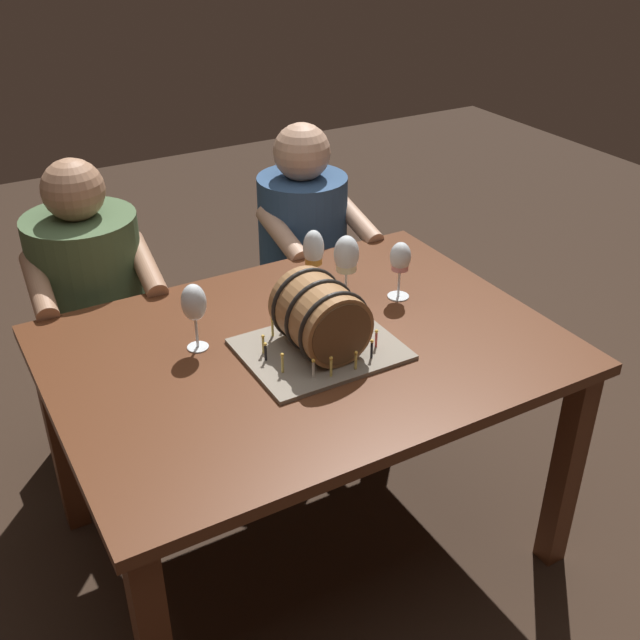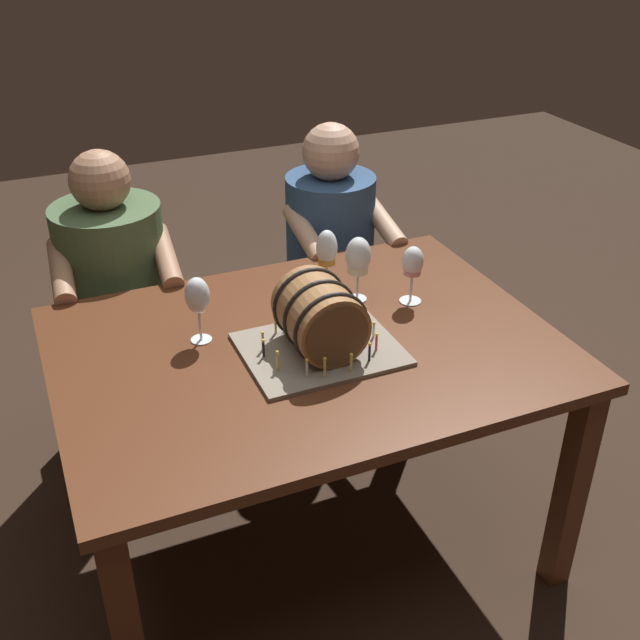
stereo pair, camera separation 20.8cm
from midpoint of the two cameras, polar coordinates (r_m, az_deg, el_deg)
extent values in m
plane|color=#332319|center=(2.65, 1.47, -15.89)|extent=(8.00, 8.00, 0.00)
cube|color=#562D19|center=(2.17, 1.73, -2.22)|extent=(1.40, 1.03, 0.03)
cube|color=#562D19|center=(1.97, -10.99, -22.46)|extent=(0.07, 0.07, 0.72)
cube|color=#562D19|center=(2.42, 20.62, -11.85)|extent=(0.07, 0.07, 0.72)
cube|color=#562D19|center=(2.62, -15.67, -7.16)|extent=(0.07, 0.07, 0.72)
cube|color=#562D19|center=(2.98, 9.22, -1.40)|extent=(0.07, 0.07, 0.72)
cube|color=gray|center=(2.13, 2.80, -2.27)|extent=(0.43, 0.34, 0.01)
cylinder|color=olive|center=(2.07, 2.87, 0.23)|extent=(0.20, 0.23, 0.20)
cylinder|color=brown|center=(1.98, 4.32, -1.32)|extent=(0.18, 0.00, 0.18)
cylinder|color=brown|center=(2.16, 1.54, 1.64)|extent=(0.18, 0.00, 0.18)
torus|color=black|center=(2.01, 3.82, -0.79)|extent=(0.22, 0.01, 0.22)
torus|color=black|center=(2.07, 2.87, 0.23)|extent=(0.22, 0.01, 0.22)
torus|color=black|center=(2.13, 1.97, 1.19)|extent=(0.22, 0.01, 0.22)
cylinder|color=silver|center=(2.17, 6.75, -0.92)|extent=(0.01, 0.01, 0.04)
sphere|color=#F9C64C|center=(2.16, 6.79, -0.33)|extent=(0.01, 0.01, 0.01)
cylinder|color=black|center=(2.22, 5.16, 0.08)|extent=(0.01, 0.01, 0.05)
sphere|color=#F9C64C|center=(2.21, 5.20, 0.74)|extent=(0.01, 0.01, 0.01)
cylinder|color=#EAD666|center=(2.24, 3.74, 0.39)|extent=(0.01, 0.01, 0.05)
sphere|color=#F9C64C|center=(2.22, 3.77, 1.10)|extent=(0.01, 0.01, 0.01)
cylinder|color=silver|center=(2.23, 2.17, 0.37)|extent=(0.01, 0.01, 0.05)
sphere|color=#F9C64C|center=(2.22, 2.18, 1.08)|extent=(0.01, 0.01, 0.01)
cylinder|color=black|center=(2.20, 0.26, -0.18)|extent=(0.01, 0.01, 0.04)
sphere|color=#F9C64C|center=(2.19, 0.26, 0.41)|extent=(0.01, 0.01, 0.01)
cylinder|color=#EAD666|center=(2.17, -0.61, -0.52)|extent=(0.01, 0.01, 0.05)
sphere|color=#F9C64C|center=(2.16, -0.61, 0.17)|extent=(0.01, 0.01, 0.01)
cylinder|color=#EAD666|center=(2.10, -1.47, -1.73)|extent=(0.01, 0.01, 0.05)
sphere|color=#F9C64C|center=(2.09, -1.48, -1.04)|extent=(0.01, 0.01, 0.01)
cylinder|color=black|center=(2.07, -1.37, -2.31)|extent=(0.01, 0.01, 0.04)
sphere|color=#F9C64C|center=(2.06, -1.38, -1.64)|extent=(0.01, 0.01, 0.01)
cylinder|color=#EAD666|center=(2.02, -0.24, -3.24)|extent=(0.01, 0.01, 0.05)
sphere|color=#F9C64C|center=(2.00, -0.25, -2.51)|extent=(0.01, 0.01, 0.01)
cylinder|color=silver|center=(1.99, 2.01, -3.79)|extent=(0.01, 0.01, 0.05)
sphere|color=#F9C64C|center=(1.97, 2.02, -3.09)|extent=(0.01, 0.01, 0.01)
cylinder|color=#EAD666|center=(1.99, 3.35, -3.73)|extent=(0.01, 0.01, 0.05)
sphere|color=#F9C64C|center=(1.98, 3.37, -2.99)|extent=(0.01, 0.01, 0.01)
cylinder|color=#EAD666|center=(2.02, 5.28, -3.37)|extent=(0.01, 0.01, 0.04)
sphere|color=#F9C64C|center=(2.01, 5.32, -2.69)|extent=(0.01, 0.01, 0.01)
cylinder|color=black|center=(2.07, 6.59, -2.57)|extent=(0.01, 0.01, 0.05)
sphere|color=#F9C64C|center=(2.05, 6.63, -1.89)|extent=(0.01, 0.01, 0.01)
cylinder|color=#D64C47|center=(2.11, 7.04, -1.82)|extent=(0.01, 0.01, 0.04)
sphere|color=#F9C64C|center=(2.10, 7.08, -1.18)|extent=(0.01, 0.01, 0.01)
cylinder|color=white|center=(2.44, 2.94, 2.17)|extent=(0.06, 0.06, 0.00)
cylinder|color=white|center=(2.42, 2.97, 3.13)|extent=(0.01, 0.01, 0.09)
ellipsoid|color=white|center=(2.37, 3.03, 5.34)|extent=(0.07, 0.07, 0.12)
cylinder|color=#C6842D|center=(2.39, 3.01, 4.53)|extent=(0.05, 0.05, 0.03)
cylinder|color=white|center=(2.19, -6.16, -1.55)|extent=(0.06, 0.06, 0.00)
cylinder|color=white|center=(2.16, -6.22, -0.53)|extent=(0.01, 0.01, 0.09)
ellipsoid|color=white|center=(2.12, -6.37, 1.75)|extent=(0.07, 0.07, 0.11)
cylinder|color=white|center=(2.40, 9.21, 1.35)|extent=(0.07, 0.07, 0.00)
cylinder|color=white|center=(2.38, 9.30, 2.32)|extent=(0.01, 0.01, 0.09)
ellipsoid|color=white|center=(2.34, 9.48, 4.29)|extent=(0.07, 0.07, 0.09)
cylinder|color=pink|center=(2.35, 9.42, 3.63)|extent=(0.05, 0.05, 0.03)
cylinder|color=white|center=(2.39, 5.26, 1.52)|extent=(0.06, 0.06, 0.00)
cylinder|color=white|center=(2.37, 5.32, 2.49)|extent=(0.01, 0.01, 0.09)
ellipsoid|color=white|center=(2.33, 5.44, 4.74)|extent=(0.08, 0.08, 0.12)
cylinder|color=beige|center=(2.34, 5.40, 4.01)|extent=(0.06, 0.06, 0.04)
cube|color=#2A3A24|center=(2.98, -11.97, -4.89)|extent=(0.34, 0.32, 0.45)
cylinder|color=#47603D|center=(2.74, -13.02, 3.30)|extent=(0.40, 0.40, 0.50)
sphere|color=#A87A5B|center=(2.60, -13.89, 10.02)|extent=(0.20, 0.20, 0.20)
cylinder|color=#A87A5B|center=(2.59, -9.21, 4.61)|extent=(0.09, 0.31, 0.14)
cylinder|color=#A87A5B|center=(2.56, -16.54, 3.41)|extent=(0.09, 0.31, 0.14)
cube|color=#1B2D46|center=(3.19, 2.57, -1.63)|extent=(0.34, 0.32, 0.45)
cylinder|color=#2D4C75|center=(2.96, 2.78, 6.10)|extent=(0.35, 0.35, 0.49)
sphere|color=tan|center=(2.84, 2.95, 12.36)|extent=(0.21, 0.21, 0.21)
cylinder|color=tan|center=(2.88, 6.74, 7.26)|extent=(0.08, 0.31, 0.14)
cylinder|color=tan|center=(2.76, 1.09, 6.38)|extent=(0.08, 0.31, 0.14)
camera|label=1|loc=(0.10, -87.14, 1.68)|focal=42.97mm
camera|label=2|loc=(0.10, 92.86, -1.68)|focal=42.97mm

